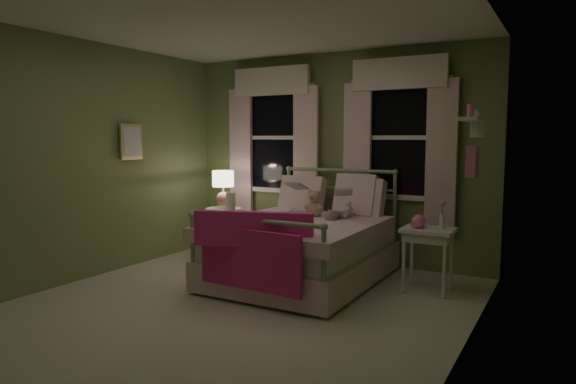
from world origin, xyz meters
The scene contains 18 objects.
room_shell centered at (0.00, 0.00, 1.30)m, with size 4.20×4.20×4.20m.
bed centered at (0.13, 1.04, 0.38)m, with size 1.58×2.04×1.18m.
pink_throw centered at (0.13, 0.02, 0.61)m, with size 1.10×0.44×0.71m.
child_left centered at (-0.15, 1.47, 0.93)m, with size 0.26×0.17×0.71m, color #F7D1DD.
child_right centered at (0.41, 1.47, 0.94)m, with size 0.36×0.28×0.74m, color #F7D1DD.
book_left centered at (-0.15, 1.22, 0.96)m, with size 0.20×0.27×0.03m, color beige.
book_right centered at (0.41, 1.22, 0.92)m, with size 0.20×0.27×0.02m, color beige.
teddy_bear centered at (0.13, 1.31, 0.79)m, with size 0.23×0.19×0.31m.
nightstand_left centered at (-1.25, 1.46, 0.42)m, with size 0.46×0.46×0.65m.
table_lamp centered at (-1.25, 1.46, 0.95)m, with size 0.27×0.27×0.45m.
book_nightstand centered at (-1.15, 1.38, 0.66)m, with size 0.16×0.22×0.02m, color beige.
nightstand_right centered at (1.41, 1.27, 0.55)m, with size 0.50×0.40×0.64m.
pink_toy centered at (1.31, 1.27, 0.71)m, with size 0.14×0.19×0.14m.
bud_vase centered at (1.53, 1.32, 0.79)m, with size 0.06×0.06×0.28m.
window_left centered at (-0.85, 2.03, 1.62)m, with size 1.34×0.13×1.96m.
window_right centered at (0.85, 2.03, 1.62)m, with size 1.34×0.13×1.96m.
wall_shelf centered at (1.90, 0.70, 1.52)m, with size 0.15×0.50×0.60m.
framed_picture centered at (-1.95, 0.60, 1.50)m, with size 0.03×0.32×0.42m.
Camera 1 is at (2.65, -3.82, 1.55)m, focal length 32.00 mm.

